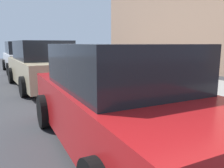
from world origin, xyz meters
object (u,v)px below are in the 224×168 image
(suitcase_silver_3, at_px, (139,84))
(suitcase_black_7, at_px, (107,75))
(suitcase_navy_2, at_px, (147,87))
(suitcase_maroon_5, at_px, (121,78))
(suitcase_olive_4, at_px, (129,80))
(fire_hydrant, at_px, (96,69))
(suitcase_teal_1, at_px, (162,89))
(parked_car_beige_1, at_px, (43,66))
(suitcase_black_0, at_px, (175,91))
(parked_car_red_0, at_px, (118,100))
(parked_car_white_2, at_px, (24,58))
(bollard_post, at_px, (88,69))
(suitcase_red_6, at_px, (112,76))

(suitcase_silver_3, height_order, suitcase_black_7, suitcase_black_7)
(suitcase_navy_2, relative_size, suitcase_maroon_5, 0.86)
(suitcase_silver_3, bearing_deg, suitcase_olive_4, 6.39)
(fire_hydrant, bearing_deg, suitcase_teal_1, -179.43)
(suitcase_black_7, xyz_separation_m, parked_car_beige_1, (1.17, 2.08, 0.36))
(fire_hydrant, bearing_deg, suitcase_black_0, 179.51)
(parked_car_red_0, bearing_deg, suitcase_black_7, -24.94)
(suitcase_olive_4, height_order, suitcase_black_7, suitcase_black_7)
(suitcase_navy_2, distance_m, suitcase_black_7, 2.54)
(suitcase_maroon_5, xyz_separation_m, parked_car_white_2, (7.46, 2.08, 0.33))
(suitcase_maroon_5, distance_m, fire_hydrant, 2.00)
(suitcase_black_0, height_order, bollard_post, suitcase_black_0)
(suitcase_teal_1, bearing_deg, suitcase_navy_2, 8.74)
(suitcase_black_0, relative_size, parked_car_beige_1, 0.21)
(suitcase_olive_4, distance_m, suitcase_black_7, 1.57)
(suitcase_teal_1, xyz_separation_m, fire_hydrant, (3.99, 0.04, 0.11))
(suitcase_black_0, xyz_separation_m, parked_car_beige_1, (4.76, 2.02, 0.28))
(bollard_post, bearing_deg, suitcase_black_7, -173.67)
(suitcase_olive_4, relative_size, fire_hydrant, 0.91)
(suitcase_teal_1, height_order, suitcase_red_6, suitcase_teal_1)
(suitcase_red_6, bearing_deg, suitcase_maroon_5, -171.72)
(suitcase_olive_4, relative_size, suitcase_black_7, 0.88)
(parked_car_red_0, relative_size, parked_car_white_2, 1.02)
(suitcase_olive_4, distance_m, parked_car_red_0, 3.55)
(suitcase_teal_1, relative_size, parked_car_beige_1, 0.19)
(parked_car_beige_1, bearing_deg, suitcase_navy_2, -151.41)
(suitcase_black_7, distance_m, parked_car_white_2, 6.74)
(suitcase_navy_2, distance_m, suitcase_silver_3, 0.48)
(suitcase_teal_1, distance_m, suitcase_navy_2, 0.52)
(suitcase_silver_3, xyz_separation_m, suitcase_olive_4, (0.50, 0.06, 0.04))
(suitcase_black_7, height_order, parked_car_red_0, parked_car_red_0)
(suitcase_teal_1, bearing_deg, parked_car_beige_1, 26.46)
(suitcase_red_6, distance_m, suitcase_black_7, 0.54)
(suitcase_olive_4, relative_size, parked_car_beige_1, 0.16)
(fire_hydrant, bearing_deg, parked_car_red_0, 159.12)
(suitcase_teal_1, xyz_separation_m, suitcase_maroon_5, (2.00, 0.02, 0.00))
(suitcase_silver_3, relative_size, bollard_post, 0.84)
(suitcase_navy_2, height_order, suitcase_olive_4, suitcase_olive_4)
(suitcase_black_7, relative_size, parked_car_white_2, 0.20)
(suitcase_red_6, bearing_deg, bollard_post, 2.74)
(suitcase_silver_3, relative_size, parked_car_red_0, 0.15)
(suitcase_black_7, relative_size, fire_hydrant, 1.04)
(suitcase_navy_2, bearing_deg, bollard_post, 1.58)
(fire_hydrant, bearing_deg, suitcase_maroon_5, -179.36)
(suitcase_olive_4, height_order, fire_hydrant, fire_hydrant)
(fire_hydrant, xyz_separation_m, parked_car_white_2, (5.46, 2.06, 0.22))
(suitcase_black_7, distance_m, parked_car_red_0, 4.93)
(bollard_post, bearing_deg, parked_car_beige_1, 99.36)
(bollard_post, height_order, parked_car_white_2, parked_car_white_2)
(suitcase_navy_2, relative_size, suitcase_black_7, 0.71)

